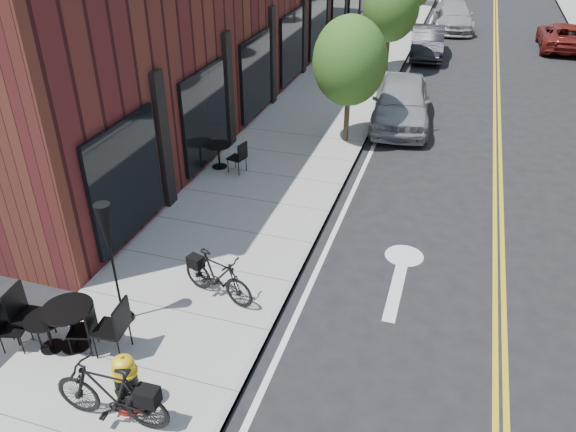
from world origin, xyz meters
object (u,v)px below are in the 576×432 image
(bicycle_left, at_px, (111,394))
(parked_car_a, at_px, (402,101))
(bistro_set_b, at_px, (70,321))
(bicycle_right, at_px, (218,276))
(parked_car_far, at_px, (562,36))
(parked_car_c, at_px, (453,16))
(patio_umbrella, at_px, (108,240))
(bistro_set_c, at_px, (219,152))
(bistro_set_a, at_px, (47,329))
(fire_hydrant, at_px, (127,383))
(parked_car_b, at_px, (427,42))

(bicycle_left, relative_size, parked_car_a, 0.40)
(bistro_set_b, distance_m, parked_car_a, 13.17)
(bicycle_right, distance_m, parked_car_far, 24.49)
(parked_car_far, bearing_deg, parked_car_c, -27.91)
(bicycle_left, relative_size, patio_umbrella, 0.76)
(bistro_set_c, distance_m, parked_car_c, 21.15)
(bistro_set_c, xyz_separation_m, parked_car_a, (4.40, 5.20, 0.22))
(patio_umbrella, height_order, parked_car_c, patio_umbrella)
(bistro_set_a, relative_size, patio_umbrella, 0.67)
(bistro_set_b, relative_size, parked_car_a, 0.44)
(fire_hydrant, xyz_separation_m, patio_umbrella, (-1.20, 1.73, 1.26))
(parked_car_far, bearing_deg, bicycle_left, 71.76)
(patio_umbrella, xyz_separation_m, parked_car_a, (3.50, 11.71, -1.08))
(bistro_set_b, xyz_separation_m, parked_car_far, (10.09, 25.05, -0.04))
(bistro_set_a, distance_m, bistro_set_c, 7.55)
(bistro_set_c, height_order, patio_umbrella, patio_umbrella)
(fire_hydrant, distance_m, bicycle_right, 2.87)
(parked_car_b, height_order, parked_car_far, parked_car_b)
(bistro_set_a, bearing_deg, fire_hydrant, -34.80)
(fire_hydrant, distance_m, parked_car_c, 28.91)
(bicycle_right, height_order, bistro_set_b, bistro_set_b)
(patio_umbrella, relative_size, parked_car_a, 0.52)
(bicycle_right, relative_size, parked_car_b, 0.40)
(fire_hydrant, distance_m, parked_car_far, 27.27)
(parked_car_b, bearing_deg, bistro_set_c, -111.92)
(bistro_set_b, bearing_deg, bistro_set_c, 88.19)
(bicycle_right, xyz_separation_m, parked_car_c, (2.86, 25.89, 0.11))
(parked_car_far, bearing_deg, bistro_set_a, 67.30)
(bistro_set_a, relative_size, parked_car_b, 0.39)
(bistro_set_c, height_order, parked_car_far, parked_car_far)
(patio_umbrella, height_order, parked_car_b, patio_umbrella)
(bicycle_right, xyz_separation_m, parked_car_b, (2.06, 19.60, 0.06))
(bicycle_left, height_order, parked_car_a, parked_car_a)
(fire_hydrant, xyz_separation_m, bistro_set_a, (-1.98, 0.69, -0.06))
(fire_hydrant, height_order, parked_car_b, parked_car_b)
(bicycle_left, bearing_deg, bistro_set_c, -168.29)
(parked_car_a, bearing_deg, bicycle_left, -105.31)
(bicycle_left, xyz_separation_m, parked_car_c, (3.17, 29.05, 0.05))
(bicycle_right, xyz_separation_m, bistro_set_b, (-1.86, -1.99, 0.05))
(bistro_set_a, xyz_separation_m, parked_car_b, (4.28, 21.76, 0.13))
(bistro_set_a, distance_m, parked_car_c, 28.51)
(bistro_set_a, height_order, parked_car_b, parked_car_b)
(parked_car_b, distance_m, parked_car_far, 7.08)
(bicycle_right, distance_m, patio_umbrella, 2.22)
(bicycle_right, height_order, parked_car_b, parked_car_b)
(bistro_set_a, height_order, bistro_set_c, bistro_set_c)
(parked_car_c, height_order, parked_car_far, parked_car_c)
(bistro_set_a, distance_m, parked_car_a, 13.45)
(fire_hydrant, height_order, bicycle_right, fire_hydrant)
(bistro_set_c, xyz_separation_m, parked_car_c, (5.20, 20.50, 0.15))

